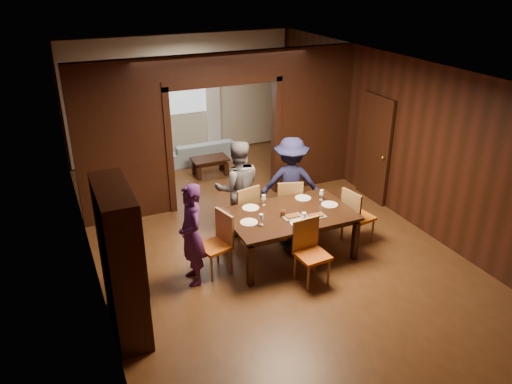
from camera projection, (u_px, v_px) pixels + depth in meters
name	position (u px, v px, depth m)	size (l,w,h in m)	color
floor	(258.00, 235.00, 8.74)	(9.00, 9.00, 0.00)	#4E2F16
ceiling	(259.00, 68.00, 7.52)	(5.50, 9.00, 0.02)	silver
room_walls	(219.00, 124.00, 9.67)	(5.52, 9.01, 2.90)	black
person_purple	(192.00, 235.00, 7.18)	(0.57, 0.37, 1.56)	#481D54
person_grey	(238.00, 188.00, 8.49)	(0.83, 0.64, 1.70)	#5E5B63
person_navy	(291.00, 182.00, 8.78)	(1.07, 0.61, 1.65)	#17183B
sofa	(201.00, 151.00, 11.91)	(1.75, 0.68, 0.51)	#9CBBCC
serving_bowl	(293.00, 205.00, 8.00)	(0.37, 0.37, 0.09)	black
dining_table	(289.00, 234.00, 8.01)	(1.98, 1.23, 0.76)	black
coffee_table	(210.00, 166.00, 11.15)	(0.80, 0.50, 0.40)	black
chair_left	(214.00, 244.00, 7.51)	(0.44, 0.44, 0.97)	#C65812
chair_right	(359.00, 215.00, 8.38)	(0.44, 0.44, 0.97)	orange
chair_far_l	(242.00, 210.00, 8.56)	(0.44, 0.44, 0.97)	orange
chair_far_r	(288.00, 203.00, 8.79)	(0.44, 0.44, 0.97)	red
chair_near	(312.00, 254.00, 7.28)	(0.44, 0.44, 0.97)	#C25212
hutch	(121.00, 262.00, 6.14)	(0.40, 1.20, 2.00)	black
door_right	(375.00, 149.00, 9.70)	(0.06, 0.90, 2.10)	black
window_far	(182.00, 86.00, 11.71)	(1.20, 0.03, 1.30)	silver
curtain_left	(152.00, 109.00, 11.59)	(0.35, 0.06, 2.40)	white
curtain_right	(213.00, 102.00, 12.14)	(0.35, 0.06, 2.40)	white
plate_left	(249.00, 222.00, 7.56)	(0.27, 0.27, 0.01)	white
plate_far_l	(251.00, 208.00, 8.01)	(0.27, 0.27, 0.01)	white
plate_far_r	(303.00, 198.00, 8.34)	(0.27, 0.27, 0.01)	silver
plate_right	(330.00, 205.00, 8.11)	(0.27, 0.27, 0.01)	silver
plate_near	(299.00, 223.00, 7.54)	(0.27, 0.27, 0.01)	silver
platter_a	(292.00, 216.00, 7.71)	(0.30, 0.20, 0.04)	gray
platter_b	(316.00, 216.00, 7.73)	(0.30, 0.20, 0.04)	slate
wineglass_left	(261.00, 220.00, 7.46)	(0.08, 0.08, 0.18)	white
wineglass_far	(264.00, 200.00, 8.08)	(0.08, 0.08, 0.18)	silver
wineglass_right	(322.00, 195.00, 8.25)	(0.08, 0.08, 0.18)	white
tumbler	(304.00, 217.00, 7.59)	(0.07, 0.07, 0.14)	silver
condiment_jar	(283.00, 213.00, 7.73)	(0.08, 0.08, 0.11)	#522B13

